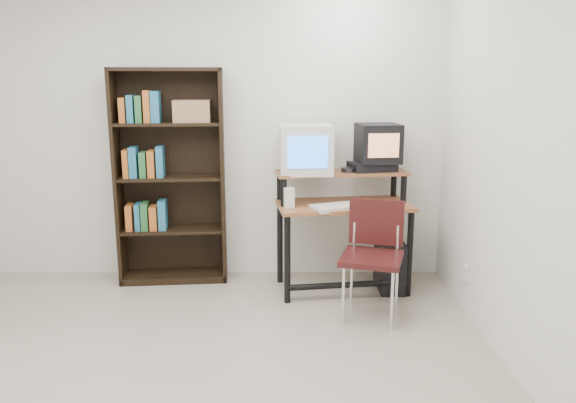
{
  "coord_description": "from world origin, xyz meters",
  "views": [
    {
      "loc": [
        0.64,
        -2.84,
        1.75
      ],
      "look_at": [
        0.65,
        1.1,
        0.86
      ],
      "focal_mm": 35.0,
      "sensor_mm": 36.0,
      "label": 1
    }
  ],
  "objects_px": {
    "computer_desk": "(343,210)",
    "crt_tv": "(378,143)",
    "pc_tower": "(390,263)",
    "bookshelf": "(171,174)",
    "school_chair": "(373,246)",
    "crt_monitor": "(306,149)"
  },
  "relations": [
    {
      "from": "computer_desk",
      "to": "crt_tv",
      "type": "bearing_deg",
      "value": 17.96
    },
    {
      "from": "pc_tower",
      "to": "bookshelf",
      "type": "height_order",
      "value": "bookshelf"
    },
    {
      "from": "computer_desk",
      "to": "school_chair",
      "type": "relative_size",
      "value": 1.33
    },
    {
      "from": "crt_tv",
      "to": "bookshelf",
      "type": "distance_m",
      "value": 1.77
    },
    {
      "from": "crt_tv",
      "to": "bookshelf",
      "type": "relative_size",
      "value": 0.2
    },
    {
      "from": "crt_tv",
      "to": "school_chair",
      "type": "relative_size",
      "value": 0.43
    },
    {
      "from": "computer_desk",
      "to": "pc_tower",
      "type": "distance_m",
      "value": 0.61
    },
    {
      "from": "school_chair",
      "to": "crt_monitor",
      "type": "bearing_deg",
      "value": 145.26
    },
    {
      "from": "bookshelf",
      "to": "crt_monitor",
      "type": "bearing_deg",
      "value": -12.78
    },
    {
      "from": "pc_tower",
      "to": "bookshelf",
      "type": "xyz_separation_m",
      "value": [
        -1.85,
        0.23,
        0.72
      ]
    },
    {
      "from": "computer_desk",
      "to": "crt_monitor",
      "type": "relative_size",
      "value": 2.56
    },
    {
      "from": "computer_desk",
      "to": "pc_tower",
      "type": "height_order",
      "value": "computer_desk"
    },
    {
      "from": "crt_monitor",
      "to": "bookshelf",
      "type": "bearing_deg",
      "value": 169.9
    },
    {
      "from": "crt_monitor",
      "to": "pc_tower",
      "type": "relative_size",
      "value": 0.98
    },
    {
      "from": "crt_monitor",
      "to": "pc_tower",
      "type": "bearing_deg",
      "value": -7.41
    },
    {
      "from": "school_chair",
      "to": "pc_tower",
      "type": "bearing_deg",
      "value": 83.17
    },
    {
      "from": "bookshelf",
      "to": "computer_desk",
      "type": "bearing_deg",
      "value": -14.18
    },
    {
      "from": "computer_desk",
      "to": "crt_monitor",
      "type": "bearing_deg",
      "value": 157.63
    },
    {
      "from": "pc_tower",
      "to": "bookshelf",
      "type": "relative_size",
      "value": 0.25
    },
    {
      "from": "crt_tv",
      "to": "bookshelf",
      "type": "xyz_separation_m",
      "value": [
        -1.74,
        0.1,
        -0.28
      ]
    },
    {
      "from": "crt_monitor",
      "to": "bookshelf",
      "type": "height_order",
      "value": "bookshelf"
    },
    {
      "from": "computer_desk",
      "to": "crt_monitor",
      "type": "xyz_separation_m",
      "value": [
        -0.31,
        0.08,
        0.5
      ]
    }
  ]
}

